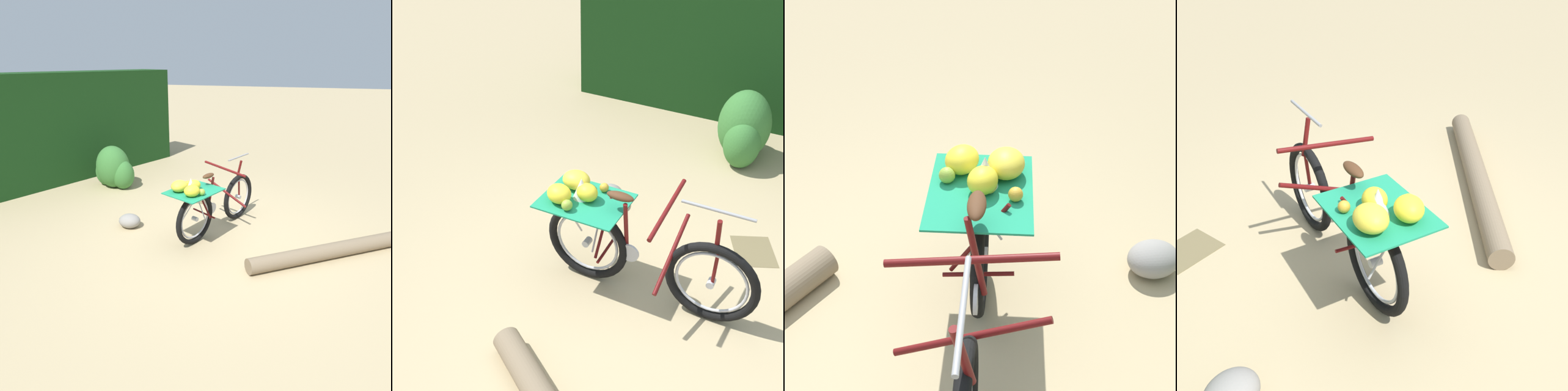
{
  "view_description": "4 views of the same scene",
  "coord_description": "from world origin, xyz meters",
  "views": [
    {
      "loc": [
        -0.89,
        4.17,
        2.37
      ],
      "look_at": [
        0.25,
        0.32,
        0.75
      ],
      "focal_mm": 31.04,
      "sensor_mm": 36.0,
      "label": 1
    },
    {
      "loc": [
        -2.99,
        -0.01,
        3.05
      ],
      "look_at": [
        0.42,
        0.21,
        0.74
      ],
      "focal_mm": 46.79,
      "sensor_mm": 36.0,
      "label": 2
    },
    {
      "loc": [
        -0.5,
        -1.9,
        2.42
      ],
      "look_at": [
        0.26,
        0.14,
        0.81
      ],
      "focal_mm": 49.74,
      "sensor_mm": 36.0,
      "label": 3
    },
    {
      "loc": [
        2.24,
        1.61,
        2.42
      ],
      "look_at": [
        0.21,
        0.12,
        0.81
      ],
      "focal_mm": 44.95,
      "sensor_mm": 36.0,
      "label": 4
    }
  ],
  "objects": [
    {
      "name": "path_stone",
      "position": [
        1.37,
        0.03,
        0.1
      ],
      "size": [
        0.33,
        0.28,
        0.21
      ],
      "primitive_type": "ellipsoid",
      "color": "gray",
      "rests_on": "ground_plane"
    },
    {
      "name": "ground_plane",
      "position": [
        0.0,
        0.0,
        0.0
      ],
      "size": [
        60.0,
        60.0,
        0.0
      ],
      "primitive_type": "plane",
      "color": "tan"
    },
    {
      "name": "foliage_hedge",
      "position": [
        3.69,
        -1.88,
        1.08
      ],
      "size": [
        2.97,
        4.87,
        2.15
      ],
      "primitive_type": "cube",
      "rotation": [
        0.0,
        0.0,
        1.12
      ],
      "color": "#143814",
      "rests_on": "ground_plane"
    },
    {
      "name": "shrub_cluster",
      "position": [
        2.46,
        -1.49,
        0.37
      ],
      "size": [
        0.87,
        0.6,
        0.83
      ],
      "color": "#387533",
      "rests_on": "ground_plane"
    },
    {
      "name": "leaf_litter_patch",
      "position": [
        0.69,
        -1.31,
        0.0
      ],
      "size": [
        0.44,
        0.36,
        0.01
      ],
      "primitive_type": "cube",
      "color": "olive",
      "rests_on": "ground_plane"
    },
    {
      "name": "bicycle",
      "position": [
        0.14,
        -0.14,
        0.5
      ],
      "size": [
        1.02,
        1.75,
        1.03
      ],
      "rotation": [
        0.0,
        0.0,
        -1.99
      ],
      "color": "black",
      "rests_on": "ground_plane"
    }
  ]
}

